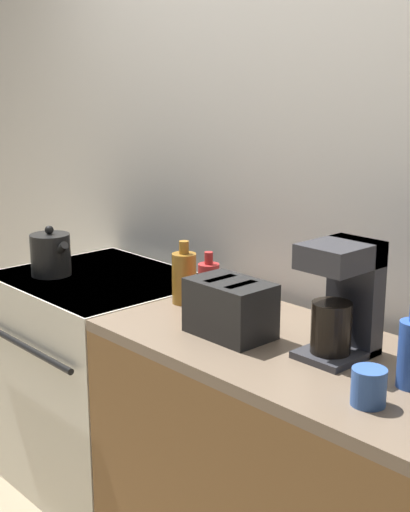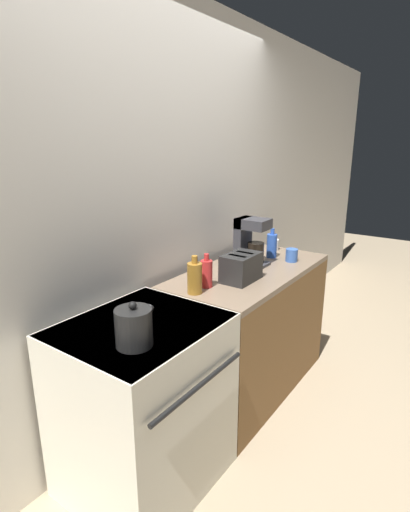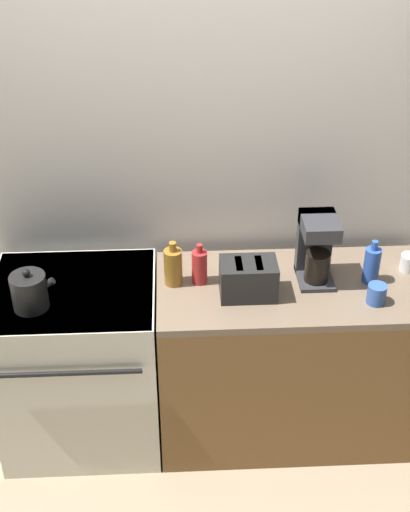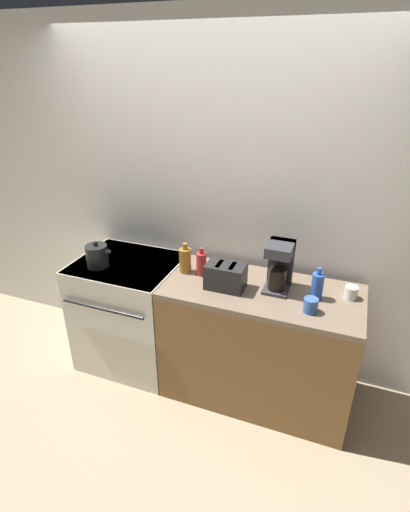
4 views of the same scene
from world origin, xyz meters
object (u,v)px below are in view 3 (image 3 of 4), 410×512
(toaster, at_px, (248,279))
(cup_white, at_px, (409,263))
(bottle_red, at_px, (200,266))
(coffee_maker, at_px, (317,245))
(cup_blue, at_px, (377,294))
(bottle_amber, at_px, (173,266))
(stove, at_px, (81,361))
(kettle, at_px, (30,291))
(bottle_blue, at_px, (372,265))

(toaster, bearing_deg, cup_white, 11.36)
(bottle_red, bearing_deg, cup_white, 2.73)
(coffee_maker, xyz_separation_m, cup_white, (0.46, 0.03, -0.13))
(cup_blue, bearing_deg, bottle_amber, 167.72)
(cup_white, bearing_deg, toaster, -168.64)
(cup_white, bearing_deg, cup_blue, -131.39)
(stove, distance_m, kettle, 0.56)
(bottle_red, bearing_deg, bottle_amber, -178.28)
(coffee_maker, distance_m, cup_white, 0.48)
(toaster, distance_m, cup_blue, 0.58)
(stove, distance_m, toaster, 0.97)
(coffee_maker, bearing_deg, cup_white, 4.08)
(toaster, xyz_separation_m, coffee_maker, (0.33, 0.13, 0.09))
(cup_blue, bearing_deg, stove, 172.97)
(coffee_maker, relative_size, bottle_blue, 1.51)
(stove, bearing_deg, cup_blue, -7.03)
(toaster, bearing_deg, coffee_maker, 21.03)
(bottle_red, height_order, bottle_amber, bottle_amber)
(bottle_blue, bearing_deg, toaster, -172.55)
(stove, relative_size, bottle_red, 4.38)
(toaster, height_order, coffee_maker, coffee_maker)
(stove, xyz_separation_m, kettle, (-0.16, -0.13, 0.52))
(bottle_red, relative_size, cup_blue, 2.21)
(toaster, xyz_separation_m, cup_white, (0.79, 0.16, -0.04))
(bottle_red, distance_m, cup_white, 1.01)
(kettle, distance_m, cup_blue, 1.54)
(cup_blue, bearing_deg, bottle_red, 165.63)
(bottle_red, relative_size, bottle_amber, 0.92)
(stove, height_order, toaster, toaster)
(coffee_maker, xyz_separation_m, bottle_amber, (-0.66, -0.02, -0.08))
(bottle_red, height_order, cup_white, bottle_red)
(kettle, xyz_separation_m, bottle_amber, (0.64, 0.15, 0.01))
(bottle_red, bearing_deg, toaster, -27.09)
(kettle, xyz_separation_m, cup_blue, (1.54, -0.04, -0.04))
(bottle_blue, bearing_deg, kettle, -175.48)
(coffee_maker, height_order, bottle_amber, coffee_maker)
(toaster, bearing_deg, stove, 174.40)
(bottle_blue, bearing_deg, stove, 179.86)
(cup_blue, bearing_deg, bottle_blue, 85.42)
(cup_white, bearing_deg, stove, -177.18)
(stove, height_order, cup_white, cup_white)
(coffee_maker, relative_size, cup_blue, 3.57)
(coffee_maker, bearing_deg, bottle_red, -178.42)
(stove, bearing_deg, bottle_amber, 3.29)
(stove, distance_m, bottle_amber, 0.71)
(bottle_blue, distance_m, cup_white, 0.23)
(bottle_blue, relative_size, cup_blue, 2.37)
(cup_blue, bearing_deg, coffee_maker, 138.32)
(cup_blue, xyz_separation_m, cup_white, (0.22, 0.25, -0.00))
(stove, bearing_deg, bottle_red, 2.97)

